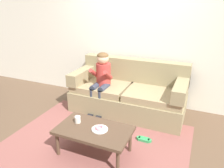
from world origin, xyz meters
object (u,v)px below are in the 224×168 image
(coffee_table, at_px, (94,131))
(person_child, at_px, (102,77))
(mug, at_px, (78,119))
(couch, at_px, (129,94))
(toy_controller, at_px, (144,140))
(donut, at_px, (100,128))

(coffee_table, bearing_deg, person_child, 110.94)
(person_child, height_order, mug, person_child)
(couch, xyz_separation_m, person_child, (-0.45, -0.21, 0.33))
(coffee_table, bearing_deg, toy_controller, 44.03)
(coffee_table, bearing_deg, donut, 7.71)
(coffee_table, xyz_separation_m, person_child, (-0.43, 1.13, 0.33))
(person_child, xyz_separation_m, mug, (0.16, -1.08, -0.24))
(person_child, relative_size, toy_controller, 4.87)
(person_child, height_order, donut, person_child)
(donut, height_order, mug, mug)
(couch, distance_m, mug, 1.32)
(couch, xyz_separation_m, donut, (0.07, -1.33, 0.08))
(person_child, xyz_separation_m, toy_controller, (0.98, -0.61, -0.65))
(donut, height_order, toy_controller, donut)
(couch, height_order, donut, couch)
(coffee_table, xyz_separation_m, toy_controller, (0.54, 0.52, -0.32))
(couch, relative_size, toy_controller, 8.90)
(person_child, bearing_deg, toy_controller, -31.90)
(couch, distance_m, coffee_table, 1.34)
(donut, relative_size, toy_controller, 0.53)
(couch, bearing_deg, person_child, -155.25)
(coffee_table, height_order, mug, mug)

